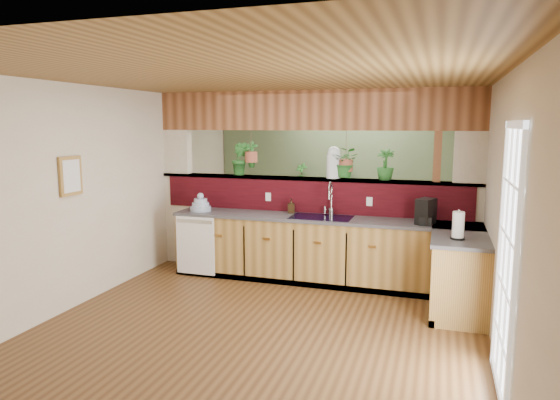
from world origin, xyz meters
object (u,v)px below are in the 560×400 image
(faucet, at_px, (330,197))
(dish_stack, at_px, (201,205))
(coffee_maker, at_px, (426,212))
(glass_jar, at_px, (334,162))
(shelving_console, at_px, (328,216))
(paper_towel, at_px, (458,226))
(soap_dispenser, at_px, (291,206))

(faucet, height_order, dish_stack, faucet)
(coffee_maker, height_order, glass_jar, glass_jar)
(coffee_maker, xyz_separation_m, shelving_console, (-1.76, 2.34, -0.55))
(paper_towel, bearing_deg, dish_stack, 167.65)
(glass_jar, xyz_separation_m, shelving_console, (-0.49, 1.90, -1.11))
(soap_dispenser, bearing_deg, paper_towel, -24.48)
(faucet, distance_m, dish_stack, 1.87)
(soap_dispenser, height_order, shelving_console, soap_dispenser)
(coffee_maker, bearing_deg, shelving_console, 149.19)
(faucet, xyz_separation_m, coffee_maker, (1.26, -0.22, -0.10))
(dish_stack, relative_size, paper_towel, 0.93)
(dish_stack, xyz_separation_m, shelving_console, (1.35, 2.33, -0.48))
(dish_stack, bearing_deg, glass_jar, 13.07)
(soap_dispenser, xyz_separation_m, coffee_maker, (1.82, -0.24, 0.05))
(dish_stack, bearing_deg, soap_dispenser, 10.18)
(soap_dispenser, bearing_deg, coffee_maker, -7.59)
(dish_stack, xyz_separation_m, paper_towel, (3.47, -0.76, 0.07))
(faucet, bearing_deg, glass_jar, 92.13)
(glass_jar, bearing_deg, soap_dispenser, -160.46)
(faucet, height_order, glass_jar, glass_jar)
(coffee_maker, distance_m, glass_jar, 1.45)
(dish_stack, xyz_separation_m, soap_dispenser, (1.29, 0.23, 0.02))
(faucet, relative_size, shelving_console, 0.31)
(faucet, height_order, soap_dispenser, faucet)
(glass_jar, bearing_deg, paper_towel, -36.17)
(paper_towel, height_order, shelving_console, paper_towel)
(soap_dispenser, height_order, glass_jar, glass_jar)
(coffee_maker, relative_size, glass_jar, 0.73)
(dish_stack, height_order, shelving_console, dish_stack)
(faucet, xyz_separation_m, soap_dispenser, (-0.56, 0.02, -0.15))
(shelving_console, bearing_deg, soap_dispenser, -73.10)
(soap_dispenser, bearing_deg, faucet, -2.37)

